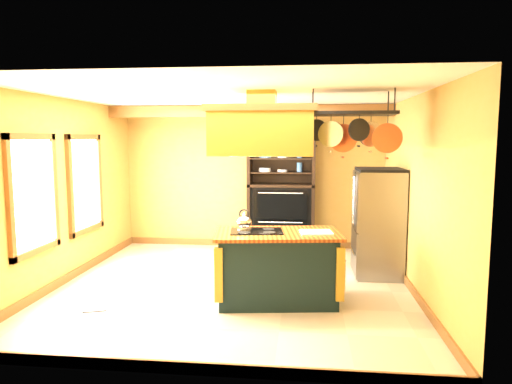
% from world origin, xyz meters
% --- Properties ---
extents(floor, '(5.00, 5.00, 0.00)m').
position_xyz_m(floor, '(0.00, 0.00, 0.00)').
color(floor, beige).
rests_on(floor, ground).
extents(ceiling, '(5.00, 5.00, 0.00)m').
position_xyz_m(ceiling, '(0.00, 0.00, 2.70)').
color(ceiling, white).
rests_on(ceiling, wall_back).
extents(wall_back, '(5.00, 0.02, 2.70)m').
position_xyz_m(wall_back, '(0.00, 2.50, 1.35)').
color(wall_back, '#C29047').
rests_on(wall_back, floor).
extents(wall_front, '(5.00, 0.02, 2.70)m').
position_xyz_m(wall_front, '(0.00, -2.50, 1.35)').
color(wall_front, '#C29047').
rests_on(wall_front, floor).
extents(wall_left, '(0.02, 5.00, 2.70)m').
position_xyz_m(wall_left, '(-2.50, 0.00, 1.35)').
color(wall_left, '#C29047').
rests_on(wall_left, floor).
extents(wall_right, '(0.02, 5.00, 2.70)m').
position_xyz_m(wall_right, '(2.50, 0.00, 1.35)').
color(wall_right, '#C29047').
rests_on(wall_right, floor).
extents(ceiling_beam, '(5.00, 0.15, 0.20)m').
position_xyz_m(ceiling_beam, '(0.00, 1.70, 2.59)').
color(ceiling_beam, brown).
rests_on(ceiling_beam, ceiling).
extents(window_near, '(0.06, 1.06, 1.56)m').
position_xyz_m(window_near, '(-2.47, -0.80, 1.40)').
color(window_near, brown).
rests_on(window_near, wall_left).
extents(window_far, '(0.06, 1.06, 1.56)m').
position_xyz_m(window_far, '(-2.47, 0.60, 1.40)').
color(window_far, brown).
rests_on(window_far, wall_left).
extents(kitchen_island, '(1.70, 1.09, 1.11)m').
position_xyz_m(kitchen_island, '(0.66, -0.54, 0.47)').
color(kitchen_island, black).
rests_on(kitchen_island, floor).
extents(range_hood, '(1.36, 0.77, 0.80)m').
position_xyz_m(range_hood, '(0.46, -0.54, 2.24)').
color(range_hood, '#B07C2C').
rests_on(range_hood, ceiling).
extents(pot_rack, '(1.15, 0.52, 0.76)m').
position_xyz_m(pot_rack, '(1.57, -0.54, 2.29)').
color(pot_rack, black).
rests_on(pot_rack, ceiling).
extents(refrigerator, '(0.71, 0.83, 1.62)m').
position_xyz_m(refrigerator, '(2.13, 0.81, 0.79)').
color(refrigerator, gray).
rests_on(refrigerator, floor).
extents(hutch, '(1.25, 0.57, 2.21)m').
position_xyz_m(hutch, '(0.56, 2.26, 0.86)').
color(hutch, black).
rests_on(hutch, floor).
extents(floor_register, '(0.30, 0.20, 0.01)m').
position_xyz_m(floor_register, '(-1.56, -1.11, 0.01)').
color(floor_register, black).
rests_on(floor_register, floor).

